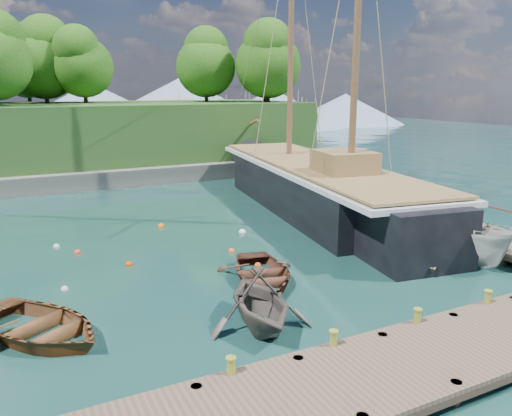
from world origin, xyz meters
The scene contains 22 objects.
ground centered at (0.00, 0.00, 0.00)m, with size 160.00×160.00×0.00m, color #16362F.
dock_near centered at (2.00, -6.50, 0.43)m, with size 20.00×3.20×1.10m.
dock_east centered at (11.50, 7.00, 0.43)m, with size 3.20×24.00×1.10m.
bollard_0 centered at (-4.00, -5.10, 0.00)m, with size 0.26×0.26×0.45m, color olive.
bollard_1 centered at (-1.00, -5.10, 0.00)m, with size 0.26×0.26×0.45m, color olive.
bollard_2 centered at (2.00, -5.10, 0.00)m, with size 0.26×0.26×0.45m, color olive.
bollard_3 centered at (5.00, -5.10, 0.00)m, with size 0.26×0.26×0.45m, color olive.
rowboat_0 centered at (-7.99, 0.18, 0.00)m, with size 3.46×4.85×1.00m, color brown.
rowboat_1 centered at (-1.73, -2.18, 0.00)m, with size 3.31×3.84×2.02m, color #5C534B.
rowboat_2 centered at (0.09, 1.15, 0.00)m, with size 3.14×4.40×0.91m, color #512D20.
rowboat_3 centered at (7.00, 0.20, 0.00)m, with size 3.11×4.36×0.90m, color #655F52.
cabin_boat_white centered at (9.05, -0.38, 0.00)m, with size 2.07×5.50×2.12m, color beige.
schooner centered at (8.35, 10.04, 1.24)m, with size 8.83×29.80×22.32m.
mooring_buoy_0 centered at (-6.90, 3.69, 0.00)m, with size 0.27×0.27×0.27m, color silver.
mooring_buoy_1 centered at (-4.15, 5.27, 0.00)m, with size 0.31×0.31×0.31m, color #F53B00.
mooring_buoy_2 centered at (0.46, 4.92, 0.00)m, with size 0.31×0.31×0.31m, color #F3551A.
mooring_buoy_3 centered at (2.21, 7.48, 0.00)m, with size 0.36×0.36×0.36m, color white.
mooring_buoy_4 centered at (-5.88, 7.87, 0.00)m, with size 0.33×0.33×0.33m, color #F23A22.
mooring_buoy_5 centered at (-1.23, 10.46, 0.00)m, with size 0.35×0.35×0.35m, color orange.
mooring_buoy_6 centered at (-6.65, 9.24, 0.00)m, with size 0.31×0.31×0.31m, color silver.
mooring_buoy_7 centered at (0.69, 2.71, 0.00)m, with size 0.29×0.29×0.29m, color #DF5418.
distant_ridge centered at (4.30, 70.00, 4.35)m, with size 117.00×40.00×10.00m.
Camera 1 is at (-8.31, -15.01, 7.36)m, focal length 35.00 mm.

